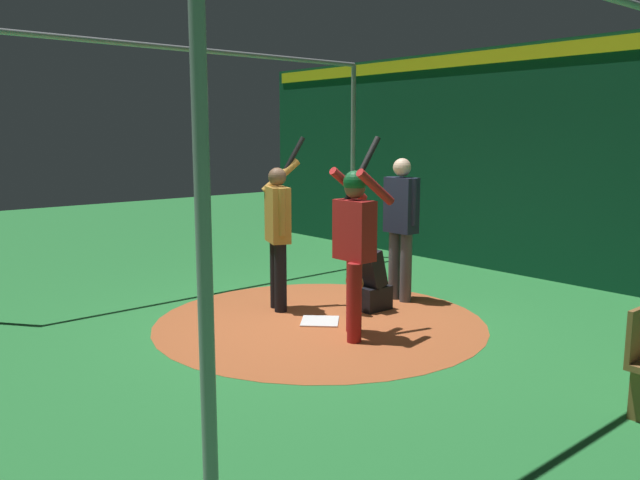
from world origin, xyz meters
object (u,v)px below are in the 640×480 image
at_px(home_plate, 320,321).
at_px(catcher, 368,279).
at_px(batter, 355,237).
at_px(visitor, 278,228).
at_px(umpire, 401,221).

xyz_separation_m(home_plate, catcher, (-0.79, -0.03, 0.36)).
bearing_deg(batter, home_plate, -95.90).
xyz_separation_m(batter, visitor, (-0.04, -1.36, -0.06)).
relative_size(home_plate, batter, 0.20).
distance_m(batter, visitor, 1.37).
bearing_deg(visitor, home_plate, 114.25).
bearing_deg(batter, umpire, -154.55).
xyz_separation_m(catcher, visitor, (0.82, -0.71, 0.63)).
height_order(batter, umpire, batter).
bearing_deg(umpire, visitor, -24.43).
distance_m(catcher, visitor, 1.25).
distance_m(catcher, umpire, 0.91).
height_order(batter, catcher, batter).
xyz_separation_m(batter, catcher, (-0.85, -0.66, -0.69)).
height_order(catcher, umpire, umpire).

